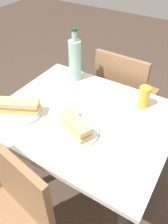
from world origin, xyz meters
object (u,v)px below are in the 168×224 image
at_px(chair_far, 123,95).
at_px(baguette_sandwich_near, 19,106).
at_px(beer_glass, 144,97).
at_px(chair_near, 9,223).
at_px(water_bottle, 75,60).
at_px(dining_table, 84,132).
at_px(knife_near, 21,105).
at_px(baguette_sandwich_far, 76,125).
at_px(plate_near, 21,112).
at_px(plate_far, 76,131).
at_px(knife_far, 84,124).

xyz_separation_m(chair_far, baguette_sandwich_near, (-0.30, -0.74, 0.28)).
bearing_deg(baguette_sandwich_near, beer_glass, 37.18).
bearing_deg(chair_near, chair_far, 88.20).
xyz_separation_m(water_bottle, beer_glass, (0.48, -0.04, -0.07)).
bearing_deg(dining_table, chair_near, -93.83).
bearing_deg(dining_table, water_bottle, 130.48).
distance_m(dining_table, knife_near, 0.39).
distance_m(chair_near, water_bottle, 0.95).
height_order(dining_table, baguette_sandwich_far, baguette_sandwich_far).
xyz_separation_m(dining_table, water_bottle, (-0.24, 0.28, 0.27)).
bearing_deg(chair_far, beer_glass, -54.43).
xyz_separation_m(plate_near, plate_far, (0.33, 0.04, 0.00)).
height_order(dining_table, knife_far, knife_far).
height_order(baguette_sandwich_near, beer_glass, beer_glass).
bearing_deg(chair_far, chair_near, -91.80).
height_order(baguette_sandwich_near, baguette_sandwich_far, same).
height_order(baguette_sandwich_far, knife_far, baguette_sandwich_far).
distance_m(baguette_sandwich_far, knife_far, 0.06).
relative_size(baguette_sandwich_near, knife_far, 1.54).
xyz_separation_m(chair_far, water_bottle, (-0.24, -0.29, 0.37)).
relative_size(chair_near, baguette_sandwich_far, 4.37).
distance_m(chair_far, plate_far, 0.75).
relative_size(chair_far, knife_far, 6.03).
height_order(chair_far, beer_glass, chair_far).
relative_size(chair_far, chair_near, 1.00).
relative_size(plate_far, beer_glass, 1.85).
bearing_deg(chair_far, dining_table, -89.77).
relative_size(chair_far, knife_near, 5.70).
xyz_separation_m(plate_near, knife_far, (0.35, 0.09, 0.01)).
bearing_deg(knife_far, dining_table, 121.10).
relative_size(chair_far, plate_far, 3.78).
bearing_deg(plate_far, chair_near, -99.42).
bearing_deg(chair_far, baguette_sandwich_near, -111.84).
relative_size(plate_near, knife_near, 1.51).
relative_size(baguette_sandwich_near, plate_far, 0.96).
bearing_deg(beer_glass, dining_table, -134.79).
relative_size(dining_table, beer_glass, 7.45).
distance_m(baguette_sandwich_far, water_bottle, 0.50).
height_order(baguette_sandwich_far, water_bottle, water_bottle).
bearing_deg(baguette_sandwich_near, knife_far, 14.70).
xyz_separation_m(baguette_sandwich_near, water_bottle, (0.06, 0.45, 0.09)).
xyz_separation_m(chair_far, knife_far, (0.05, -0.65, 0.25)).
xyz_separation_m(knife_near, plate_far, (0.37, -0.00, -0.01)).
bearing_deg(knife_far, baguette_sandwich_far, -102.19).
relative_size(baguette_sandwich_near, water_bottle, 0.67).
relative_size(plate_near, beer_glass, 1.85).
height_order(knife_near, beer_glass, beer_glass).
xyz_separation_m(chair_near, knife_far, (0.09, 0.50, 0.25)).
distance_m(chair_near, baguette_sandwich_near, 0.56).
relative_size(dining_table, water_bottle, 2.79).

